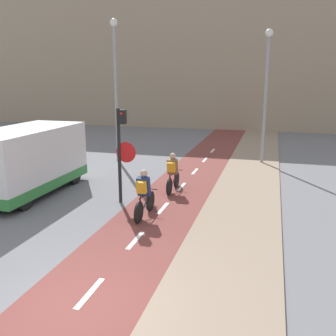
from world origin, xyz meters
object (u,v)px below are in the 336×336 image
Objects in this scene: traffic_light_pole at (121,145)px; street_lamp_far at (115,77)px; cyclist_near at (144,195)px; van at (26,162)px; cyclist_far at (173,173)px; street_lamp_sidewalk at (266,83)px.

street_lamp_far reaches higher than traffic_light_pole.
van is at bearing 166.66° from cyclist_near.
cyclist_far is at bearing 17.98° from van.
street_lamp_far reaches higher than street_lamp_sidewalk.
street_lamp_far is (-2.71, 5.96, 2.17)m from traffic_light_pole.
traffic_light_pole is 0.47× the size of street_lamp_far.
traffic_light_pole is 3.75m from van.
street_lamp_far is 1.39× the size of van.
traffic_light_pole is 1.92× the size of cyclist_far.
traffic_light_pole is 6.90m from street_lamp_far.
cyclist_far is at bearing -117.70° from street_lamp_sidewalk.
traffic_light_pole is at bearing -0.95° from van.
street_lamp_far is 6.78m from cyclist_far.
van is at bearing -137.42° from street_lamp_sidewalk.
cyclist_near reaches higher than cyclist_far.
street_lamp_sidewalk is at bearing 62.30° from cyclist_far.
cyclist_near is (-3.12, -8.41, -3.13)m from street_lamp_sidewalk.
van is (-0.96, -5.90, -2.95)m from street_lamp_far.
street_lamp_far reaches higher than cyclist_near.
street_lamp_sidewalk is 3.82× the size of cyclist_far.
cyclist_far is 0.34× the size of van.
street_lamp_sidewalk is 9.50m from cyclist_near.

